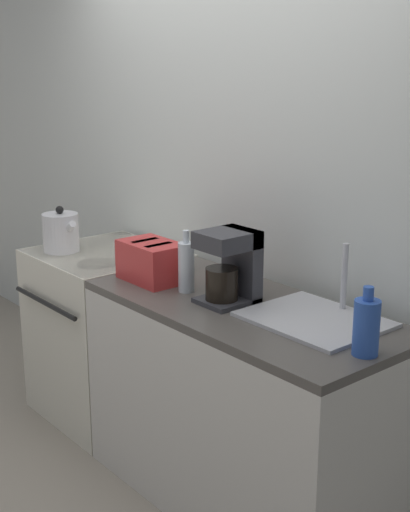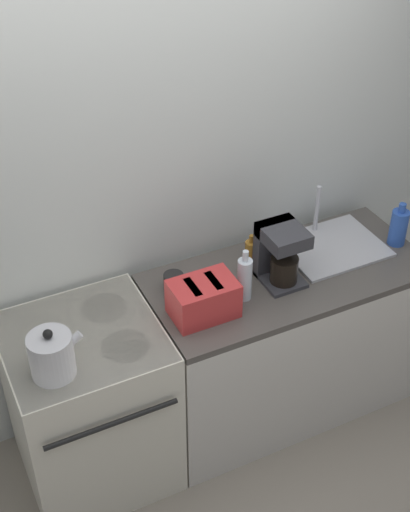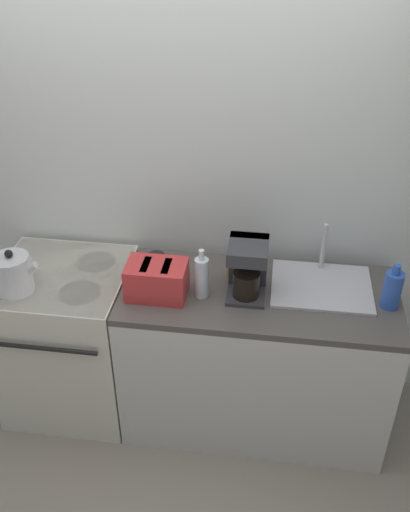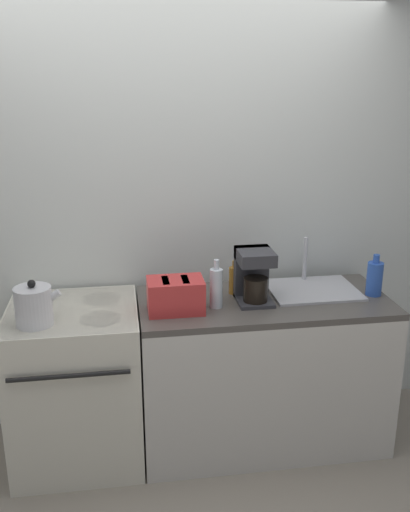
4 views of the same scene
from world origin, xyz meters
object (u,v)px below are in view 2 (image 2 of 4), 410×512
object	(u,v)px
coffee_maker	(280,251)
cup_black	(174,282)
stove	(90,404)
bottle_amber	(251,255)
bottle_clear	(245,279)
kettle	(52,355)
bottle_blue	(399,227)
toaster	(203,299)

from	to	relation	value
coffee_maker	cup_black	xyz separation A→B (m)	(-0.49, 0.14, -0.11)
stove	bottle_amber	world-z (taller)	bottle_amber
coffee_maker	bottle_clear	xyz separation A→B (m)	(-0.22, -0.06, -0.04)
kettle	cup_black	xyz separation A→B (m)	(0.67, 0.28, -0.06)
kettle	coffee_maker	world-z (taller)	coffee_maker
bottle_clear	bottle_blue	xyz separation A→B (m)	(0.92, 0.04, -0.01)
bottle_clear	bottle_amber	xyz separation A→B (m)	(0.14, 0.19, -0.03)
kettle	bottle_blue	distance (m)	1.87
toaster	coffee_maker	xyz separation A→B (m)	(0.44, 0.08, 0.07)
kettle	cup_black	world-z (taller)	kettle
bottle_amber	bottle_blue	bearing A→B (deg)	-10.47
stove	bottle_amber	bearing A→B (deg)	6.78
bottle_blue	cup_black	bearing A→B (deg)	172.60
bottle_amber	kettle	bearing A→B (deg)	-165.90
coffee_maker	bottle_blue	distance (m)	0.71
bottle_amber	coffee_maker	bearing A→B (deg)	-56.49
cup_black	stove	bearing A→B (deg)	-166.70
toaster	coffee_maker	bearing A→B (deg)	10.40
toaster	bottle_blue	distance (m)	1.15
stove	bottle_blue	xyz separation A→B (m)	(1.70, -0.04, 0.54)
stove	cup_black	size ratio (longest dim) A/B	9.32
toaster	bottle_clear	xyz separation A→B (m)	(0.22, 0.02, 0.02)
bottle_blue	cup_black	world-z (taller)	bottle_blue
toaster	bottle_blue	world-z (taller)	bottle_blue
bottle_amber	cup_black	xyz separation A→B (m)	(-0.41, 0.01, -0.04)
stove	coffee_maker	size ratio (longest dim) A/B	2.99
bottle_amber	bottle_blue	distance (m)	0.80
toaster	cup_black	size ratio (longest dim) A/B	3.09
stove	coffee_maker	xyz separation A→B (m)	(1.00, -0.02, 0.60)
coffee_maker	bottle_blue	bearing A→B (deg)	-1.56
bottle_clear	bottle_blue	size ratio (longest dim) A/B	1.12
kettle	bottle_blue	size ratio (longest dim) A/B	0.99
toaster	bottle_clear	size ratio (longest dim) A/B	1.10
cup_black	coffee_maker	bearing A→B (deg)	-15.42
kettle	cup_black	size ratio (longest dim) A/B	2.49
toaster	cup_black	bearing A→B (deg)	103.25
kettle	bottle_blue	xyz separation A→B (m)	(1.87, 0.13, -0.00)
stove	coffee_maker	world-z (taller)	coffee_maker
kettle	bottle_clear	distance (m)	0.95
stove	cup_black	distance (m)	0.71
stove	bottle_amber	size ratio (longest dim) A/B	4.56
coffee_maker	cup_black	bearing A→B (deg)	164.58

